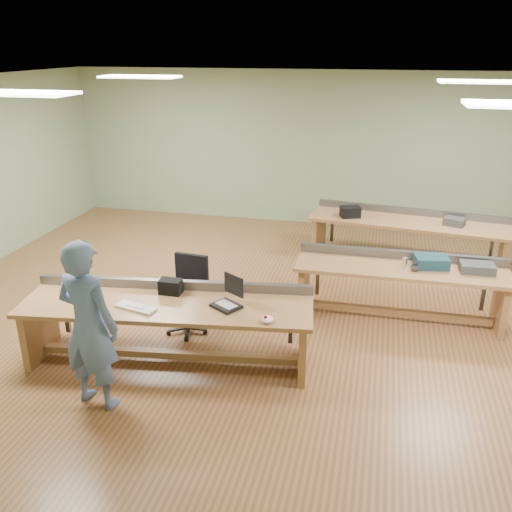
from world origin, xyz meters
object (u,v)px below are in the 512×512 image
object	(u,v)px
workbench_front	(168,317)
drinks_can	(405,262)
workbench_mid	(400,280)
workbench_back	(407,231)
parts_bin_grey	(477,268)
person	(89,326)
parts_bin_teal	(431,262)
mug	(415,268)
task_chair	(188,305)
laptop_base	(226,306)
camera_bag	(171,287)

from	to	relation	value
workbench_front	drinks_can	bearing A→B (deg)	24.87
workbench_mid	workbench_back	distance (m)	2.06
workbench_front	parts_bin_grey	bearing A→B (deg)	18.32
person	parts_bin_teal	world-z (taller)	person
workbench_mid	workbench_front	bearing A→B (deg)	-147.31
person	mug	bearing A→B (deg)	-131.84
drinks_can	mug	bearing A→B (deg)	-40.98
task_chair	parts_bin_teal	bearing A→B (deg)	24.43
drinks_can	parts_bin_grey	bearing A→B (deg)	2.66
person	mug	size ratio (longest dim) A/B	16.37
laptop_base	camera_bag	size ratio (longest dim) A/B	1.17
drinks_can	workbench_back	bearing A→B (deg)	87.11
mug	drinks_can	xyz separation A→B (m)	(-0.13, 0.11, 0.02)
workbench_back	parts_bin_grey	distance (m)	2.18
mug	workbench_front	bearing A→B (deg)	-150.40
workbench_mid	mug	bearing A→B (deg)	-37.31
workbench_mid	parts_bin_teal	world-z (taller)	parts_bin_teal
workbench_back	parts_bin_teal	xyz separation A→B (m)	(0.23, -1.98, 0.26)
workbench_back	drinks_can	distance (m)	2.08
laptop_base	task_chair	world-z (taller)	task_chair
workbench_mid	camera_bag	xyz separation A→B (m)	(-2.61, -1.46, 0.28)
task_chair	camera_bag	bearing A→B (deg)	-84.90
workbench_mid	parts_bin_teal	distance (m)	0.46
workbench_back	mug	size ratio (longest dim) A/B	29.84
workbench_back	task_chair	world-z (taller)	task_chair
laptop_base	task_chair	xyz separation A→B (m)	(-0.72, 0.69, -0.41)
workbench_front	camera_bag	world-z (taller)	camera_bag
workbench_front	task_chair	bearing A→B (deg)	85.41
workbench_back	laptop_base	distance (m)	4.23
parts_bin_grey	person	bearing A→B (deg)	-146.24
workbench_mid	workbench_back	xyz separation A→B (m)	(0.14, 2.05, 0.01)
laptop_base	parts_bin_grey	xyz separation A→B (m)	(2.82, 1.68, 0.04)
workbench_back	parts_bin_grey	bearing A→B (deg)	-61.64
person	workbench_back	bearing A→B (deg)	-113.89
camera_bag	parts_bin_teal	size ratio (longest dim) A/B	0.61
workbench_mid	task_chair	bearing A→B (deg)	-160.29
laptop_base	parts_bin_grey	distance (m)	3.28
workbench_back	camera_bag	xyz separation A→B (m)	(-2.76, -3.51, 0.27)
camera_bag	mug	xyz separation A→B (m)	(2.78, 1.33, -0.04)
workbench_mid	person	distance (m)	3.99
camera_bag	parts_bin_teal	distance (m)	3.35
laptop_base	mug	distance (m)	2.56
workbench_mid	drinks_can	distance (m)	0.26
laptop_base	camera_bag	world-z (taller)	camera_bag
camera_bag	person	bearing A→B (deg)	-109.28
person	drinks_can	distance (m)	4.00
workbench_mid	laptop_base	xyz separation A→B (m)	(-1.89, -1.65, 0.21)
workbench_back	laptop_base	xyz separation A→B (m)	(-2.03, -3.70, 0.20)
workbench_front	workbench_back	size ratio (longest dim) A/B	1.03
person	mug	xyz separation A→B (m)	(3.17, 2.48, -0.10)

